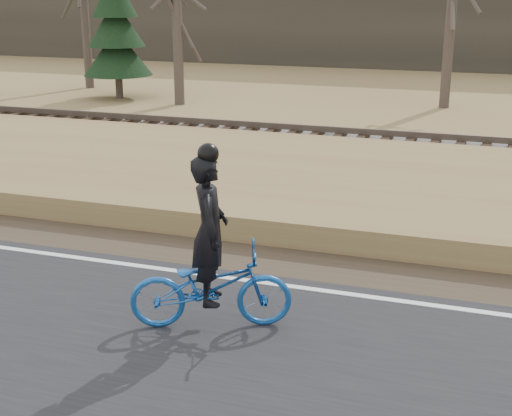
% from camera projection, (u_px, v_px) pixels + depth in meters
% --- Properties ---
extents(ground, '(120.00, 120.00, 0.00)m').
position_uv_depth(ground, '(39.00, 262.00, 11.38)').
color(ground, olive).
rests_on(ground, ground).
extents(edge_line, '(120.00, 0.12, 0.01)m').
position_uv_depth(edge_line, '(46.00, 253.00, 11.54)').
color(edge_line, silver).
rests_on(edge_line, road).
extents(shoulder, '(120.00, 1.60, 0.04)m').
position_uv_depth(shoulder, '(79.00, 236.00, 12.46)').
color(shoulder, '#473A2B').
rests_on(shoulder, ground).
extents(embankment, '(120.00, 5.00, 0.44)m').
position_uv_depth(embankment, '(155.00, 182.00, 15.11)').
color(embankment, olive).
rests_on(embankment, ground).
extents(ballast, '(120.00, 3.00, 0.45)m').
position_uv_depth(ballast, '(220.00, 145.00, 18.54)').
color(ballast, slate).
rests_on(ballast, ground).
extents(railroad, '(120.00, 2.40, 0.29)m').
position_uv_depth(railroad, '(220.00, 133.00, 18.45)').
color(railroad, black).
rests_on(railroad, ballast).
extents(treeline_backdrop, '(120.00, 4.00, 6.00)m').
position_uv_depth(treeline_backdrop, '(370.00, 7.00, 37.59)').
color(treeline_backdrop, '#383328').
rests_on(treeline_backdrop, ground).
extents(cyclist, '(2.16, 1.40, 2.39)m').
position_uv_depth(cyclist, '(211.00, 271.00, 8.91)').
color(cyclist, '#164E9B').
rests_on(cyclist, road).
extents(bare_tree_near_left, '(0.36, 0.36, 6.64)m').
position_uv_depth(bare_tree_near_left, '(177.00, 10.00, 25.00)').
color(bare_tree_near_left, '#4C4137').
rests_on(bare_tree_near_left, ground).
extents(bare_tree_center, '(0.36, 0.36, 7.37)m').
position_uv_depth(bare_tree_center, '(452.00, 0.00, 24.23)').
color(bare_tree_center, '#4C4137').
rests_on(bare_tree_center, ground).
extents(conifer, '(2.60, 2.60, 5.81)m').
position_uv_depth(conifer, '(116.00, 25.00, 26.63)').
color(conifer, '#4C4137').
rests_on(conifer, ground).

